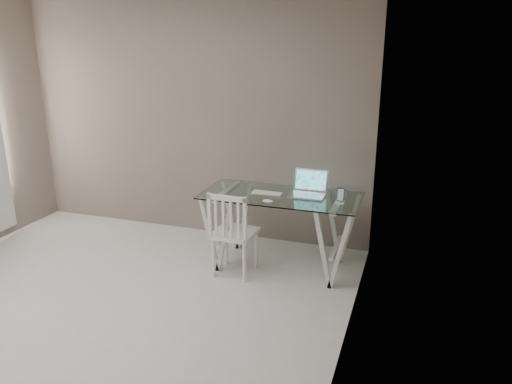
% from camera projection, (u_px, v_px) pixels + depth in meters
% --- Properties ---
extents(room, '(4.50, 4.52, 2.71)m').
position_uv_depth(room, '(41.00, 109.00, 3.39)').
color(room, beige).
rests_on(room, ground).
extents(desk, '(1.50, 0.70, 0.75)m').
position_uv_depth(desk, '(280.00, 230.00, 4.85)').
color(desk, silver).
rests_on(desk, ground).
extents(chair, '(0.39, 0.39, 0.84)m').
position_uv_depth(chair, '(232.00, 230.00, 4.63)').
color(chair, white).
rests_on(chair, ground).
extents(laptop, '(0.33, 0.30, 0.22)m').
position_uv_depth(laptop, '(309.00, 189.00, 4.74)').
color(laptop, '#BBBABF').
rests_on(laptop, desk).
extents(keyboard, '(0.31, 0.13, 0.01)m').
position_uv_depth(keyboard, '(267.00, 193.00, 4.77)').
color(keyboard, silver).
rests_on(keyboard, desk).
extents(mouse, '(0.10, 0.06, 0.03)m').
position_uv_depth(mouse, '(268.00, 201.00, 4.51)').
color(mouse, white).
rests_on(mouse, desk).
extents(phone_dock, '(0.08, 0.08, 0.14)m').
position_uv_depth(phone_dock, '(340.00, 199.00, 4.50)').
color(phone_dock, white).
rests_on(phone_dock, desk).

